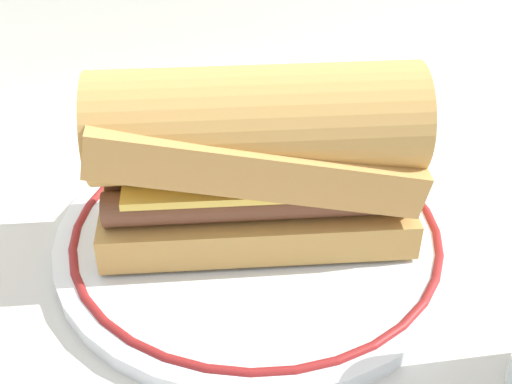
{
  "coord_description": "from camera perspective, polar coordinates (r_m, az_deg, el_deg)",
  "views": [
    {
      "loc": [
        -0.11,
        -0.33,
        0.32
      ],
      "look_at": [
        0.03,
        0.02,
        0.04
      ],
      "focal_mm": 47.99,
      "sensor_mm": 36.0,
      "label": 1
    }
  ],
  "objects": [
    {
      "name": "butter_knife",
      "position": [
        0.61,
        11.68,
        4.27
      ],
      "size": [
        0.11,
        0.14,
        0.01
      ],
      "color": "silver",
      "rests_on": "ground_plane"
    },
    {
      "name": "sausage_sandwich",
      "position": [
        0.45,
        0.0,
        3.2
      ],
      "size": [
        0.23,
        0.14,
        0.12
      ],
      "rotation": [
        0.0,
        0.0,
        -0.29
      ],
      "color": "tan",
      "rests_on": "plate"
    },
    {
      "name": "plate",
      "position": [
        0.49,
        0.0,
        -3.56
      ],
      "size": [
        0.28,
        0.28,
        0.01
      ],
      "color": "white",
      "rests_on": "ground_plane"
    },
    {
      "name": "ground_plane",
      "position": [
        0.47,
        -2.21,
        -6.6
      ],
      "size": [
        1.5,
        1.5,
        0.0
      ],
      "primitive_type": "plane",
      "color": "beige"
    }
  ]
}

